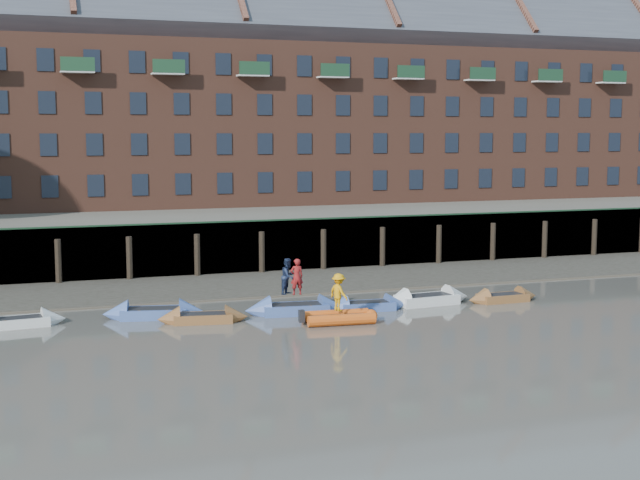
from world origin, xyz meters
name	(u,v)px	position (x,y,z in m)	size (l,w,h in m)	color
ground	(454,355)	(0.00, 0.00, 0.00)	(220.00, 220.00, 0.00)	#5C584F
foreshore	(312,282)	(0.00, 18.00, 0.00)	(110.00, 8.00, 0.50)	#3D382F
mud_band	(331,291)	(0.00, 14.60, 0.00)	(110.00, 1.60, 0.10)	#4C4336
river_wall	(290,245)	(0.00, 22.38, 1.59)	(110.00, 1.23, 3.30)	#2D2A26
bank_terrace	(239,224)	(0.00, 36.00, 1.60)	(110.00, 28.00, 3.20)	#5E594D
apartment_terrace	(235,77)	(0.00, 36.99, 12.82)	(80.60, 15.56, 20.98)	brown
rowboat_0	(18,322)	(-16.23, 10.74, 0.22)	(4.32, 1.65, 1.22)	silver
rowboat_1	(154,313)	(-10.18, 10.68, 0.24)	(4.91, 2.28, 1.37)	#435EA1
rowboat_2	(203,318)	(-8.19, 9.00, 0.21)	(4.27, 1.81, 1.20)	brown
rowboat_3	(295,309)	(-3.62, 9.47, 0.25)	(4.99, 1.99, 1.41)	#435EA1
rowboat_4	(367,306)	(-0.03, 9.24, 0.21)	(4.20, 1.47, 1.20)	#435EA1
rowboat_5	(427,300)	(3.39, 9.63, 0.25)	(4.97, 1.88, 1.41)	silver
rowboat_6	(503,298)	(7.41, 9.05, 0.20)	(4.00, 1.29, 1.15)	brown
rib_tender	(342,317)	(-2.19, 6.91, 0.26)	(3.47, 1.84, 0.59)	#D75415
person_rower_a	(297,277)	(-3.56, 9.42, 1.82)	(0.63, 0.42, 1.74)	maroon
person_rower_b	(288,276)	(-3.91, 9.67, 1.82)	(0.85, 0.66, 1.74)	#19233F
person_rib_crew	(339,292)	(-2.31, 6.98, 1.42)	(1.11, 0.64, 1.72)	orange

